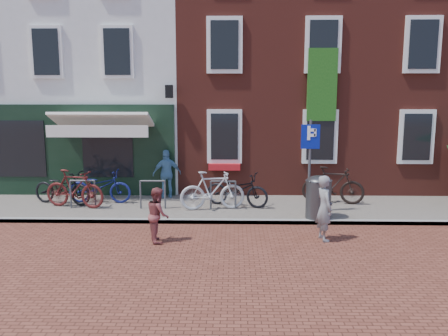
{
  "coord_description": "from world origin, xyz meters",
  "views": [
    {
      "loc": [
        0.81,
        -11.52,
        3.37
      ],
      "look_at": [
        0.54,
        0.58,
        1.38
      ],
      "focal_mm": 36.95,
      "sensor_mm": 36.0,
      "label": 1
    }
  ],
  "objects_px": {
    "parking_sign": "(310,152)",
    "bicycle_1": "(74,189)",
    "boy": "(158,215)",
    "bicycle_2": "(100,186)",
    "litter_bin": "(318,195)",
    "bicycle_0": "(62,188)",
    "bicycle_5": "(333,185)",
    "cafe_person": "(167,174)",
    "bicycle_3": "(212,190)",
    "woman": "(324,208)",
    "bicycle_4": "(237,189)"
  },
  "relations": [
    {
      "from": "parking_sign",
      "to": "bicycle_1",
      "type": "relative_size",
      "value": 1.39
    },
    {
      "from": "boy",
      "to": "bicycle_2",
      "type": "relative_size",
      "value": 0.66
    },
    {
      "from": "litter_bin",
      "to": "bicycle_2",
      "type": "bearing_deg",
      "value": 165.85
    },
    {
      "from": "bicycle_1",
      "to": "bicycle_0",
      "type": "bearing_deg",
      "value": 64.57
    },
    {
      "from": "bicycle_0",
      "to": "bicycle_1",
      "type": "xyz_separation_m",
      "value": [
        0.5,
        -0.4,
        0.05
      ]
    },
    {
      "from": "bicycle_5",
      "to": "boy",
      "type": "bearing_deg",
      "value": 141.12
    },
    {
      "from": "litter_bin",
      "to": "bicycle_1",
      "type": "height_order",
      "value": "litter_bin"
    },
    {
      "from": "cafe_person",
      "to": "bicycle_5",
      "type": "xyz_separation_m",
      "value": [
        5.04,
        -0.63,
        -0.21
      ]
    },
    {
      "from": "parking_sign",
      "to": "bicycle_0",
      "type": "bearing_deg",
      "value": 173.32
    },
    {
      "from": "boy",
      "to": "bicycle_0",
      "type": "distance_m",
      "value": 4.55
    },
    {
      "from": "bicycle_2",
      "to": "bicycle_3",
      "type": "xyz_separation_m",
      "value": [
        3.41,
        -0.75,
        0.05
      ]
    },
    {
      "from": "boy",
      "to": "bicycle_0",
      "type": "bearing_deg",
      "value": 29.59
    },
    {
      "from": "bicycle_0",
      "to": "bicycle_3",
      "type": "height_order",
      "value": "bicycle_3"
    },
    {
      "from": "litter_bin",
      "to": "cafe_person",
      "type": "distance_m",
      "value": 4.89
    },
    {
      "from": "parking_sign",
      "to": "woman",
      "type": "distance_m",
      "value": 2.32
    },
    {
      "from": "boy",
      "to": "bicycle_4",
      "type": "xyz_separation_m",
      "value": [
        1.82,
        2.95,
        -0.03
      ]
    },
    {
      "from": "woman",
      "to": "boy",
      "type": "height_order",
      "value": "woman"
    },
    {
      "from": "bicycle_0",
      "to": "bicycle_4",
      "type": "height_order",
      "value": "same"
    },
    {
      "from": "parking_sign",
      "to": "bicycle_1",
      "type": "xyz_separation_m",
      "value": [
        -6.62,
        0.44,
        -1.15
      ]
    },
    {
      "from": "parking_sign",
      "to": "bicycle_1",
      "type": "distance_m",
      "value": 6.73
    },
    {
      "from": "litter_bin",
      "to": "bicycle_3",
      "type": "bearing_deg",
      "value": 163.68
    },
    {
      "from": "bicycle_2",
      "to": "woman",
      "type": "bearing_deg",
      "value": -115.02
    },
    {
      "from": "bicycle_3",
      "to": "bicycle_5",
      "type": "xyz_separation_m",
      "value": [
        3.55,
        0.84,
        0.0
      ]
    },
    {
      "from": "bicycle_1",
      "to": "bicycle_5",
      "type": "bearing_deg",
      "value": -71.83
    },
    {
      "from": "parking_sign",
      "to": "bicycle_5",
      "type": "xyz_separation_m",
      "value": [
        0.89,
        1.12,
        -1.15
      ]
    },
    {
      "from": "bicycle_0",
      "to": "bicycle_5",
      "type": "xyz_separation_m",
      "value": [
        8.02,
        0.29,
        0.05
      ]
    },
    {
      "from": "woman",
      "to": "bicycle_4",
      "type": "distance_m",
      "value": 3.42
    },
    {
      "from": "litter_bin",
      "to": "woman",
      "type": "height_order",
      "value": "woman"
    },
    {
      "from": "bicycle_4",
      "to": "litter_bin",
      "type": "bearing_deg",
      "value": -99.89
    },
    {
      "from": "litter_bin",
      "to": "cafe_person",
      "type": "xyz_separation_m",
      "value": [
        -4.31,
        2.3,
        0.13
      ]
    },
    {
      "from": "bicycle_1",
      "to": "bicycle_3",
      "type": "distance_m",
      "value": 3.97
    },
    {
      "from": "bicycle_0",
      "to": "bicycle_4",
      "type": "distance_m",
      "value": 5.16
    },
    {
      "from": "cafe_person",
      "to": "boy",
      "type": "bearing_deg",
      "value": 78.8
    },
    {
      "from": "litter_bin",
      "to": "bicycle_2",
      "type": "height_order",
      "value": "litter_bin"
    },
    {
      "from": "boy",
      "to": "bicycle_1",
      "type": "distance_m",
      "value": 3.91
    },
    {
      "from": "boy",
      "to": "parking_sign",
      "type": "bearing_deg",
      "value": -76.97
    },
    {
      "from": "bicycle_3",
      "to": "bicycle_2",
      "type": "bearing_deg",
      "value": 67.71
    },
    {
      "from": "parking_sign",
      "to": "bicycle_3",
      "type": "relative_size",
      "value": 1.39
    },
    {
      "from": "parking_sign",
      "to": "litter_bin",
      "type": "bearing_deg",
      "value": -73.02
    },
    {
      "from": "boy",
      "to": "bicycle_5",
      "type": "bearing_deg",
      "value": -71.92
    },
    {
      "from": "boy",
      "to": "bicycle_0",
      "type": "relative_size",
      "value": 0.66
    },
    {
      "from": "bicycle_0",
      "to": "bicycle_5",
      "type": "relative_size",
      "value": 1.03
    },
    {
      "from": "woman",
      "to": "bicycle_4",
      "type": "xyz_separation_m",
      "value": [
        -1.98,
        2.77,
        -0.16
      ]
    },
    {
      "from": "litter_bin",
      "to": "boy",
      "type": "bearing_deg",
      "value": -156.66
    },
    {
      "from": "bicycle_3",
      "to": "bicycle_4",
      "type": "relative_size",
      "value": 0.97
    },
    {
      "from": "woman",
      "to": "bicycle_1",
      "type": "relative_size",
      "value": 0.83
    },
    {
      "from": "bicycle_4",
      "to": "bicycle_0",
      "type": "bearing_deg",
      "value": 108.93
    },
    {
      "from": "parking_sign",
      "to": "bicycle_2",
      "type": "bearing_deg",
      "value": 170.41
    },
    {
      "from": "bicycle_3",
      "to": "bicycle_4",
      "type": "bearing_deg",
      "value": -68.72
    },
    {
      "from": "cafe_person",
      "to": "bicycle_2",
      "type": "height_order",
      "value": "cafe_person"
    }
  ]
}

